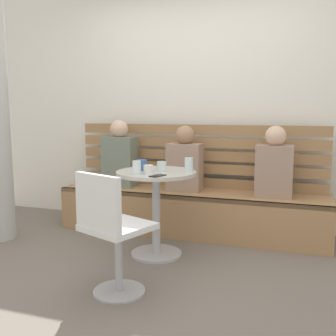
% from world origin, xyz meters
% --- Properties ---
extents(ground, '(8.00, 8.00, 0.00)m').
position_xyz_m(ground, '(0.00, 0.00, 0.00)').
color(ground, '#70665B').
extents(back_wall, '(5.20, 0.10, 2.90)m').
position_xyz_m(back_wall, '(0.00, 1.64, 1.45)').
color(back_wall, white).
rests_on(back_wall, ground).
extents(booth_bench, '(2.70, 0.52, 0.44)m').
position_xyz_m(booth_bench, '(0.00, 1.20, 0.22)').
color(booth_bench, '#A87C51').
rests_on(booth_bench, ground).
extents(booth_backrest, '(2.65, 0.04, 0.66)m').
position_xyz_m(booth_backrest, '(0.00, 1.44, 0.78)').
color(booth_backrest, '#9A7249').
rests_on(booth_backrest, booth_bench).
extents(cafe_table, '(0.68, 0.68, 0.74)m').
position_xyz_m(cafe_table, '(-0.11, 0.51, 0.52)').
color(cafe_table, '#ADADB2').
rests_on(cafe_table, ground).
extents(white_chair, '(0.52, 0.52, 0.85)m').
position_xyz_m(white_chair, '(-0.14, -0.30, 0.46)').
color(white_chair, '#ADADB2').
rests_on(white_chair, ground).
extents(person_adult, '(0.34, 0.22, 0.71)m').
position_xyz_m(person_adult, '(-0.79, 1.22, 0.76)').
color(person_adult, slate).
rests_on(person_adult, booth_bench).
extents(person_child_left, '(0.34, 0.22, 0.67)m').
position_xyz_m(person_child_left, '(0.81, 1.21, 0.74)').
color(person_child_left, '#9E7F6B').
rests_on(person_child_left, booth_bench).
extents(person_child_middle, '(0.34, 0.22, 0.66)m').
position_xyz_m(person_child_middle, '(-0.07, 1.22, 0.73)').
color(person_child_middle, '#9E7F6B').
rests_on(person_child_middle, booth_bench).
extents(cup_glass_short, '(0.08, 0.08, 0.08)m').
position_xyz_m(cup_glass_short, '(-0.08, 0.55, 0.78)').
color(cup_glass_short, silver).
rests_on(cup_glass_short, cafe_table).
extents(cup_ceramic_white, '(0.08, 0.08, 0.07)m').
position_xyz_m(cup_ceramic_white, '(-0.13, 0.38, 0.78)').
color(cup_ceramic_white, white).
rests_on(cup_ceramic_white, cafe_table).
extents(cup_water_clear, '(0.07, 0.07, 0.11)m').
position_xyz_m(cup_water_clear, '(-0.21, 0.31, 0.80)').
color(cup_water_clear, white).
rests_on(cup_water_clear, cafe_table).
extents(cup_mug_blue, '(0.08, 0.08, 0.09)m').
position_xyz_m(cup_mug_blue, '(-0.24, 0.51, 0.79)').
color(cup_mug_blue, '#3D5B9E').
rests_on(cup_mug_blue, cafe_table).
extents(cup_glass_tall, '(0.07, 0.07, 0.12)m').
position_xyz_m(cup_glass_tall, '(0.16, 0.57, 0.80)').
color(cup_glass_tall, silver).
rests_on(cup_glass_tall, cafe_table).
extents(phone_on_table, '(0.11, 0.16, 0.01)m').
position_xyz_m(phone_on_table, '(-0.02, 0.28, 0.74)').
color(phone_on_table, black).
rests_on(phone_on_table, cafe_table).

